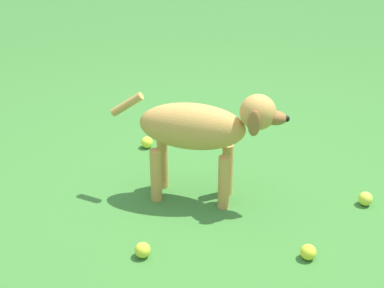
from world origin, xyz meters
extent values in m
plane|color=#38722D|center=(0.00, 0.00, 0.00)|extent=(14.00, 14.00, 0.00)
ellipsoid|color=#C69347|center=(-0.05, 0.08, 0.37)|extent=(0.45, 0.51, 0.22)
cylinder|color=#C69347|center=(0.10, -0.01, 0.13)|extent=(0.05, 0.05, 0.27)
cylinder|color=#C69347|center=(0.00, -0.08, 0.13)|extent=(0.05, 0.05, 0.27)
cylinder|color=#C69347|center=(-0.10, 0.25, 0.13)|extent=(0.05, 0.05, 0.27)
cylinder|color=#C69347|center=(-0.20, 0.17, 0.13)|extent=(0.05, 0.05, 0.27)
ellipsoid|color=#C69347|center=(0.13, -0.15, 0.47)|extent=(0.21, 0.22, 0.16)
ellipsoid|color=olive|center=(0.17, -0.21, 0.45)|extent=(0.13, 0.13, 0.06)
sphere|color=black|center=(0.20, -0.25, 0.45)|extent=(0.03, 0.03, 0.03)
ellipsoid|color=olive|center=(0.18, -0.10, 0.45)|extent=(0.06, 0.06, 0.12)
ellipsoid|color=olive|center=(0.06, -0.19, 0.45)|extent=(0.06, 0.06, 0.12)
cylinder|color=#C69347|center=(-0.24, 0.32, 0.46)|extent=(0.13, 0.15, 0.13)
sphere|color=#C8D83D|center=(0.52, -0.51, 0.03)|extent=(0.07, 0.07, 0.07)
sphere|color=yellow|center=(0.00, -0.59, 0.03)|extent=(0.07, 0.07, 0.07)
sphere|color=#D4E437|center=(0.09, 0.64, 0.03)|extent=(0.07, 0.07, 0.07)
sphere|color=#C5D133|center=(-0.51, -0.14, 0.03)|extent=(0.07, 0.07, 0.07)
camera|label=1|loc=(-1.57, -1.70, 1.48)|focal=53.20mm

